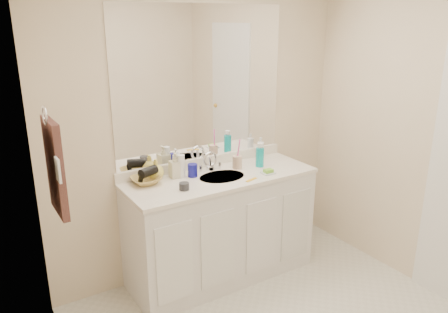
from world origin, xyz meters
TOP-DOWN VIEW (x-y plane):
  - wall_back at (0.00, 1.30)m, footprint 2.60×0.02m
  - wall_left at (-1.30, 0.00)m, footprint 0.02×2.60m
  - vanity_cabinet at (0.00, 1.02)m, footprint 1.50×0.55m
  - countertop at (0.00, 1.02)m, footprint 1.52×0.57m
  - backsplash at (0.00, 1.29)m, footprint 1.52×0.03m
  - sink_basin at (0.00, 1.00)m, footprint 0.37×0.37m
  - faucet at (0.00, 1.18)m, footprint 0.02×0.02m
  - mirror at (0.00, 1.29)m, footprint 1.48×0.01m
  - blue_mug at (-0.19, 1.12)m, footprint 0.10×0.10m
  - tan_cup at (0.21, 1.10)m, footprint 0.08×0.08m
  - toothbrush at (0.22, 1.10)m, footprint 0.02×0.04m
  - mouthwash_bottle at (0.39, 1.04)m, footprint 0.09×0.09m
  - clear_pump_bottle at (0.52, 1.21)m, footprint 0.06×0.06m
  - soap_dish at (0.34, 0.86)m, footprint 0.10×0.08m
  - green_soap at (0.34, 0.86)m, footprint 0.07×0.05m
  - orange_comb at (0.15, 0.82)m, footprint 0.12×0.05m
  - dark_jar at (-0.37, 0.92)m, footprint 0.07×0.07m
  - extra_white_bottle at (-0.27, 1.16)m, footprint 0.07×0.07m
  - soap_bottle_white at (-0.23, 1.24)m, footprint 0.08×0.08m
  - soap_bottle_cream at (-0.31, 1.18)m, footprint 0.09×0.10m
  - soap_bottle_yellow at (-0.45, 1.23)m, footprint 0.14×0.14m
  - wicker_basket at (-0.56, 1.17)m, footprint 0.22×0.22m
  - hair_dryer at (-0.54, 1.17)m, footprint 0.16×0.12m
  - towel_ring at (-1.27, 0.77)m, footprint 0.01×0.11m
  - hand_towel at (-1.25, 0.77)m, footprint 0.04×0.32m
  - switch_plate at (-1.27, 0.57)m, footprint 0.01×0.08m

SIDE VIEW (x-z plane):
  - vanity_cabinet at x=0.00m, z-range 0.00..0.85m
  - countertop at x=0.00m, z-range 0.85..0.88m
  - sink_basin at x=0.00m, z-range 0.86..0.88m
  - orange_comb at x=0.15m, z-range 0.88..0.88m
  - soap_dish at x=0.34m, z-range 0.88..0.89m
  - green_soap at x=0.34m, z-range 0.89..0.92m
  - dark_jar at x=-0.37m, z-range 0.88..0.93m
  - wicker_basket at x=-0.56m, z-range 0.88..0.93m
  - backsplash at x=0.00m, z-range 0.88..0.96m
  - blue_mug at x=-0.19m, z-range 0.88..0.98m
  - tan_cup at x=0.21m, z-range 0.88..0.99m
  - faucet at x=0.00m, z-range 0.88..0.99m
  - clear_pump_bottle at x=0.52m, z-range 0.88..1.03m
  - soap_bottle_yellow at x=-0.45m, z-range 0.88..1.04m
  - mouthwash_bottle at x=0.39m, z-range 0.88..1.04m
  - soap_bottle_white at x=-0.23m, z-range 0.88..1.05m
  - extra_white_bottle at x=-0.27m, z-range 0.88..1.06m
  - hair_dryer at x=-0.54m, z-range 0.93..1.01m
  - soap_bottle_cream at x=-0.31m, z-range 0.88..1.07m
  - toothbrush at x=0.22m, z-range 0.93..1.13m
  - wall_back at x=0.00m, z-range 0.00..2.40m
  - wall_left at x=-1.30m, z-range 0.00..2.40m
  - hand_towel at x=-1.25m, z-range 0.98..1.52m
  - switch_plate at x=-1.27m, z-range 1.24..1.36m
  - towel_ring at x=-1.27m, z-range 1.49..1.61m
  - mirror at x=0.00m, z-range 0.96..2.16m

